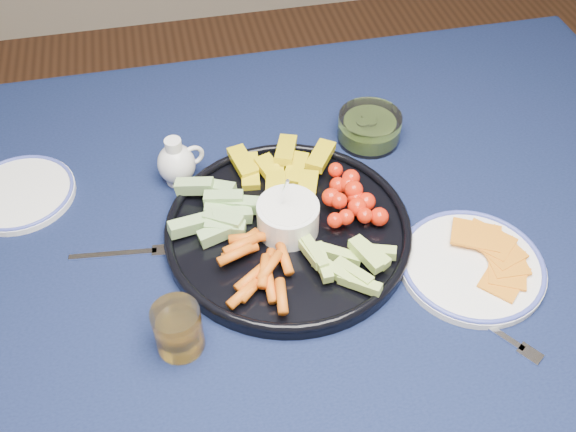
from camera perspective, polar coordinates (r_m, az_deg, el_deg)
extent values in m
plane|color=#58331E|center=(1.69, -1.99, -18.64)|extent=(4.00, 4.00, 0.00)
cylinder|color=#53331B|center=(1.82, 17.87, 3.50)|extent=(0.07, 0.07, 0.70)
cube|color=#53331B|center=(1.08, -2.98, -2.86)|extent=(1.60, 1.00, 0.04)
cube|color=#0C1432|center=(1.06, -3.02, -2.06)|extent=(1.66, 1.06, 0.01)
cube|color=#0C1432|center=(1.54, -6.38, 9.06)|extent=(1.66, 0.01, 0.30)
cylinder|color=black|center=(1.05, 0.00, -1.45)|extent=(0.40, 0.40, 0.02)
torus|color=black|center=(1.04, 0.00, -0.96)|extent=(0.40, 0.40, 0.02)
cylinder|color=white|center=(1.03, 0.00, -0.14)|extent=(0.10, 0.10, 0.05)
cylinder|color=white|center=(1.01, 0.00, 0.72)|extent=(0.09, 0.09, 0.01)
cylinder|color=white|center=(1.16, -9.67, 3.33)|extent=(0.05, 0.05, 0.01)
ellipsoid|color=white|center=(1.14, -9.88, 4.57)|extent=(0.07, 0.07, 0.08)
cylinder|color=white|center=(1.11, -10.14, 6.06)|extent=(0.03, 0.03, 0.03)
torus|color=white|center=(1.14, -8.45, 5.34)|extent=(0.04, 0.02, 0.04)
torus|color=#414DB6|center=(1.12, -10.05, 5.54)|extent=(0.03, 0.03, 0.00)
cylinder|color=silver|center=(1.22, 7.24, 7.80)|extent=(0.12, 0.12, 0.06)
cylinder|color=#455F1B|center=(1.23, 7.19, 7.44)|extent=(0.10, 0.10, 0.03)
cylinder|color=white|center=(1.05, 16.00, -4.30)|extent=(0.23, 0.23, 0.01)
torus|color=#414DB6|center=(1.05, 16.08, -4.06)|extent=(0.23, 0.23, 0.01)
cylinder|color=silver|center=(0.92, -9.74, -9.86)|extent=(0.07, 0.07, 0.08)
cylinder|color=gold|center=(0.93, -9.60, -10.46)|extent=(0.06, 0.06, 0.04)
cube|color=silver|center=(1.07, -15.29, -3.31)|extent=(0.14, 0.03, 0.00)
cube|color=silver|center=(1.06, -11.05, -3.02)|extent=(0.04, 0.03, 0.00)
cube|color=silver|center=(1.00, 16.90, -9.06)|extent=(0.08, 0.12, 0.00)
cube|color=silver|center=(0.99, 20.70, -11.40)|extent=(0.04, 0.04, 0.00)
cylinder|color=white|center=(1.21, -22.70, 1.81)|extent=(0.19, 0.19, 0.01)
torus|color=#414DB6|center=(1.21, -22.79, 2.03)|extent=(0.19, 0.19, 0.01)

